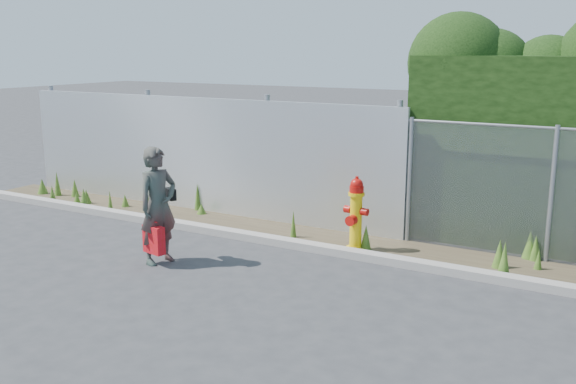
# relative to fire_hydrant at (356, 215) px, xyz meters

# --- Properties ---
(ground) EXTENTS (80.00, 80.00, 0.00)m
(ground) POSITION_rel_fire_hydrant_xyz_m (-0.51, -2.11, -0.58)
(ground) COLOR #323234
(ground) RESTS_ON ground
(curb) EXTENTS (16.00, 0.22, 0.12)m
(curb) POSITION_rel_fire_hydrant_xyz_m (-0.51, -0.31, -0.52)
(curb) COLOR gray
(curb) RESTS_ON ground
(weed_strip) EXTENTS (16.00, 1.34, 0.55)m
(weed_strip) POSITION_rel_fire_hydrant_xyz_m (-0.57, 0.34, -0.46)
(weed_strip) COLOR #403524
(weed_strip) RESTS_ON ground
(corrugated_fence) EXTENTS (8.50, 0.21, 2.30)m
(corrugated_fence) POSITION_rel_fire_hydrant_xyz_m (-3.76, 0.90, 0.52)
(corrugated_fence) COLOR silver
(corrugated_fence) RESTS_ON ground
(fire_hydrant) EXTENTS (0.40, 0.36, 1.20)m
(fire_hydrant) POSITION_rel_fire_hydrant_xyz_m (0.00, 0.00, 0.00)
(fire_hydrant) COLOR yellow
(fire_hydrant) RESTS_ON ground
(woman) EXTENTS (0.55, 0.71, 1.74)m
(woman) POSITION_rel_fire_hydrant_xyz_m (-2.31, -1.92, 0.29)
(woman) COLOR #0F6051
(woman) RESTS_ON ground
(red_tote_bag) EXTENTS (0.37, 0.14, 0.49)m
(red_tote_bag) POSITION_rel_fire_hydrant_xyz_m (-2.30, -2.06, -0.19)
(red_tote_bag) COLOR red
(black_shoulder_bag) EXTENTS (0.23, 0.09, 0.17)m
(black_shoulder_bag) POSITION_rel_fire_hydrant_xyz_m (-2.29, -1.66, 0.41)
(black_shoulder_bag) COLOR black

